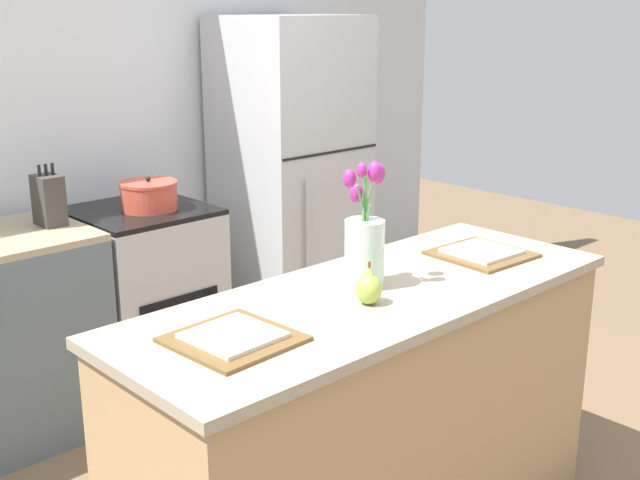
% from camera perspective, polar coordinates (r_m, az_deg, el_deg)
% --- Properties ---
extents(back_wall, '(5.20, 0.08, 2.70)m').
position_cam_1_polar(back_wall, '(4.11, -17.19, 8.77)').
color(back_wall, silver).
rests_on(back_wall, ground_plane).
extents(kitchen_island, '(1.80, 0.66, 0.95)m').
position_cam_1_polar(kitchen_island, '(2.80, 3.60, -12.79)').
color(kitchen_island, tan).
rests_on(kitchen_island, ground_plane).
extents(stove_range, '(0.60, 0.61, 0.92)m').
position_cam_1_polar(stove_range, '(4.02, -12.29, -4.17)').
color(stove_range, '#B2B5B7').
rests_on(stove_range, ground_plane).
extents(refrigerator, '(0.68, 0.67, 1.79)m').
position_cam_1_polar(refrigerator, '(4.43, -2.10, 4.04)').
color(refrigerator, '#B7BABC').
rests_on(refrigerator, ground_plane).
extents(flower_vase, '(0.15, 0.14, 0.42)m').
position_cam_1_polar(flower_vase, '(2.61, 3.19, -0.28)').
color(flower_vase, silver).
rests_on(flower_vase, kitchen_island).
extents(pear_figurine, '(0.08, 0.08, 0.14)m').
position_cam_1_polar(pear_figurine, '(2.48, 3.50, -3.38)').
color(pear_figurine, '#9EBC47').
rests_on(pear_figurine, kitchen_island).
extents(plate_setting_left, '(0.33, 0.33, 0.02)m').
position_cam_1_polar(plate_setting_left, '(2.23, -6.19, -6.93)').
color(plate_setting_left, brown).
rests_on(plate_setting_left, kitchen_island).
extents(plate_setting_right, '(0.33, 0.33, 0.02)m').
position_cam_1_polar(plate_setting_right, '(3.02, 11.42, -0.92)').
color(plate_setting_right, brown).
rests_on(plate_setting_right, kitchen_island).
extents(cooking_pot, '(0.27, 0.27, 0.16)m').
position_cam_1_polar(cooking_pot, '(3.84, -12.07, 3.11)').
color(cooking_pot, '#CC4C38').
rests_on(cooking_pot, stove_range).
extents(knife_block, '(0.10, 0.14, 0.27)m').
position_cam_1_polar(knife_block, '(3.67, -18.73, 2.71)').
color(knife_block, '#3D3833').
rests_on(knife_block, back_counter).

